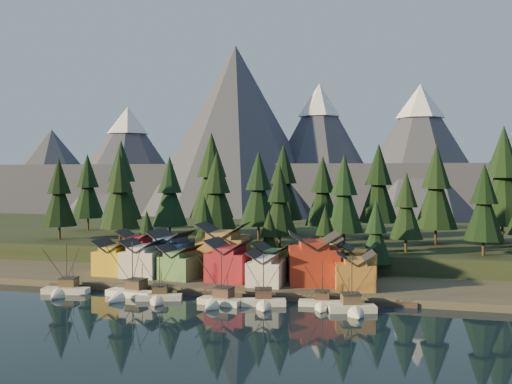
% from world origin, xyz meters
% --- Properties ---
extents(ground, '(500.00, 500.00, 0.00)m').
position_xyz_m(ground, '(0.00, 0.00, 0.00)').
color(ground, black).
rests_on(ground, ground).
extents(shore_strip, '(400.00, 50.00, 1.50)m').
position_xyz_m(shore_strip, '(0.00, 40.00, 0.75)').
color(shore_strip, '#3E392D').
rests_on(shore_strip, ground).
extents(hillside, '(420.00, 100.00, 6.00)m').
position_xyz_m(hillside, '(0.00, 90.00, 3.00)').
color(hillside, black).
rests_on(hillside, ground).
extents(dock, '(80.00, 4.00, 1.00)m').
position_xyz_m(dock, '(0.00, 16.50, 0.50)').
color(dock, '#41372E').
rests_on(dock, ground).
extents(mountain_ridge, '(560.00, 190.00, 90.00)m').
position_xyz_m(mountain_ridge, '(-4.20, 213.59, 26.06)').
color(mountain_ridge, '#3F4251').
rests_on(mountain_ridge, ground).
extents(boat_0, '(10.38, 11.03, 11.81)m').
position_xyz_m(boat_0, '(-32.67, 8.87, 2.26)').
color(boat_0, beige).
rests_on(boat_0, ground).
extents(boat_1, '(11.32, 12.02, 12.69)m').
position_xyz_m(boat_1, '(-18.08, 9.47, 2.41)').
color(boat_1, white).
rests_on(boat_1, ground).
extents(boat_2, '(9.83, 10.24, 10.59)m').
position_xyz_m(boat_2, '(-10.52, 8.23, 1.98)').
color(boat_2, beige).
rests_on(boat_2, ground).
extents(boat_3, '(9.29, 9.93, 11.80)m').
position_xyz_m(boat_3, '(2.30, 7.57, 2.39)').
color(boat_3, beige).
rests_on(boat_3, ground).
extents(boat_4, '(9.39, 9.97, 11.37)m').
position_xyz_m(boat_4, '(11.13, 9.08, 2.26)').
color(boat_4, silver).
rests_on(boat_4, ground).
extents(boat_5, '(9.51, 10.21, 9.83)m').
position_xyz_m(boat_5, '(22.15, 11.31, 1.77)').
color(boat_5, silver).
rests_on(boat_5, ground).
extents(boat_6, '(9.53, 10.17, 11.86)m').
position_xyz_m(boat_6, '(28.42, 8.11, 2.40)').
color(boat_6, beige).
rests_on(boat_6, ground).
extents(house_front_0, '(8.46, 8.00, 8.35)m').
position_xyz_m(house_front_0, '(-29.61, 25.55, 5.89)').
color(house_front_0, gold).
rests_on(house_front_0, shore_strip).
extents(house_front_1, '(8.49, 8.16, 8.71)m').
position_xyz_m(house_front_1, '(-22.05, 24.72, 6.07)').
color(house_front_1, beige).
rests_on(house_front_1, shore_strip).
extents(house_front_2, '(9.30, 9.35, 7.77)m').
position_xyz_m(house_front_2, '(-12.51, 24.56, 5.58)').
color(house_front_2, '#4A7740').
rests_on(house_front_2, shore_strip).
extents(house_front_3, '(9.94, 9.55, 9.36)m').
position_xyz_m(house_front_3, '(-0.65, 24.98, 6.42)').
color(house_front_3, maroon).
rests_on(house_front_3, shore_strip).
extents(house_front_4, '(7.40, 7.98, 7.49)m').
position_xyz_m(house_front_4, '(8.55, 21.79, 5.43)').
color(house_front_4, beige).
rests_on(house_front_4, shore_strip).
extents(house_front_5, '(12.82, 12.10, 11.33)m').
position_xyz_m(house_front_5, '(18.26, 26.28, 7.45)').
color(house_front_5, maroon).
rests_on(house_front_5, shore_strip).
extents(house_front_6, '(9.12, 8.76, 7.98)m').
position_xyz_m(house_front_6, '(27.55, 22.20, 5.69)').
color(house_front_6, '#A26929').
rests_on(house_front_6, shore_strip).
extents(house_back_0, '(10.26, 9.96, 9.85)m').
position_xyz_m(house_back_0, '(-28.06, 34.64, 6.67)').
color(house_back_0, maroon).
rests_on(house_back_0, shore_strip).
extents(house_back_1, '(10.30, 10.40, 10.23)m').
position_xyz_m(house_back_1, '(-17.68, 31.74, 6.87)').
color(house_back_1, '#375584').
rests_on(house_back_1, shore_strip).
extents(house_back_2, '(11.73, 10.84, 12.05)m').
position_xyz_m(house_back_2, '(-5.28, 34.82, 7.83)').
color(house_back_2, olive).
rests_on(house_back_2, shore_strip).
extents(house_back_3, '(8.58, 7.83, 7.93)m').
position_xyz_m(house_back_3, '(8.33, 30.61, 5.67)').
color(house_back_3, '#49743E').
rests_on(house_back_3, shore_strip).
extents(house_back_4, '(9.23, 8.95, 8.98)m').
position_xyz_m(house_back_4, '(19.89, 34.62, 6.21)').
color(house_back_4, '#AF8A3E').
rests_on(house_back_4, shore_strip).
extents(house_back_5, '(7.50, 7.59, 8.14)m').
position_xyz_m(house_back_5, '(27.85, 32.32, 5.77)').
color(house_back_5, '#C68132').
rests_on(house_back_5, shore_strip).
extents(tree_hill_0, '(10.45, 10.45, 24.33)m').
position_xyz_m(tree_hill_0, '(-62.00, 52.00, 19.30)').
color(tree_hill_0, '#332319').
rests_on(tree_hill_0, hillside).
extents(tree_hill_1, '(13.01, 13.01, 30.30)m').
position_xyz_m(tree_hill_1, '(-50.00, 68.00, 22.57)').
color(tree_hill_1, '#332319').
rests_on(tree_hill_1, hillside).
extents(tree_hill_2, '(11.05, 11.05, 25.73)m').
position_xyz_m(tree_hill_2, '(-40.00, 48.00, 20.07)').
color(tree_hill_2, '#332319').
rests_on(tree_hill_2, hillside).
extents(tree_hill_3, '(10.64, 10.64, 24.78)m').
position_xyz_m(tree_hill_3, '(-30.00, 60.00, 19.55)').
color(tree_hill_3, '#332319').
rests_on(tree_hill_3, hillside).
extents(tree_hill_4, '(14.10, 14.10, 32.84)m').
position_xyz_m(tree_hill_4, '(-22.00, 75.00, 23.96)').
color(tree_hill_4, '#332319').
rests_on(tree_hill_4, hillside).
extents(tree_hill_5, '(10.99, 10.99, 25.60)m').
position_xyz_m(tree_hill_5, '(-12.00, 50.00, 19.99)').
color(tree_hill_5, '#332319').
rests_on(tree_hill_5, hillside).
extents(tree_hill_6, '(11.33, 11.33, 26.40)m').
position_xyz_m(tree_hill_6, '(-4.00, 65.00, 20.43)').
color(tree_hill_6, '#332319').
rests_on(tree_hill_6, hillside).
extents(tree_hill_7, '(9.43, 9.43, 21.98)m').
position_xyz_m(tree_hill_7, '(6.00, 48.00, 18.01)').
color(tree_hill_7, '#332319').
rests_on(tree_hill_7, hillside).
extents(tree_hill_8, '(10.71, 10.71, 24.94)m').
position_xyz_m(tree_hill_8, '(14.00, 72.00, 19.63)').
color(tree_hill_8, '#332319').
rests_on(tree_hill_8, hillside).
extents(tree_hill_9, '(10.69, 10.69, 24.90)m').
position_xyz_m(tree_hill_9, '(22.00, 55.00, 19.61)').
color(tree_hill_9, '#332319').
rests_on(tree_hill_9, hillside).
extents(tree_hill_10, '(12.38, 12.38, 28.84)m').
position_xyz_m(tree_hill_10, '(30.00, 80.00, 21.77)').
color(tree_hill_10, '#332319').
rests_on(tree_hill_10, hillside).
extents(tree_hill_11, '(8.65, 8.65, 20.15)m').
position_xyz_m(tree_hill_11, '(38.00, 50.00, 17.01)').
color(tree_hill_11, '#332319').
rests_on(tree_hill_11, hillside).
extents(tree_hill_12, '(11.90, 11.90, 27.71)m').
position_xyz_m(tree_hill_12, '(46.00, 66.00, 21.15)').
color(tree_hill_12, '#332319').
rests_on(tree_hill_12, hillside).
extents(tree_hill_13, '(9.56, 9.56, 22.26)m').
position_xyz_m(tree_hill_13, '(56.00, 48.00, 18.17)').
color(tree_hill_13, '#332319').
rests_on(tree_hill_13, hillside).
extents(tree_hill_14, '(14.16, 14.16, 33.00)m').
position_xyz_m(tree_hill_14, '(64.00, 72.00, 24.04)').
color(tree_hill_14, '#332319').
rests_on(tree_hill_14, hillside).
extents(tree_hill_15, '(12.57, 12.57, 29.27)m').
position_xyz_m(tree_hill_15, '(0.00, 82.00, 22.01)').
color(tree_hill_15, '#332319').
rests_on(tree_hill_15, hillside).
extents(tree_hill_16, '(11.32, 11.32, 26.37)m').
position_xyz_m(tree_hill_16, '(-68.00, 78.00, 20.41)').
color(tree_hill_16, '#332319').
rests_on(tree_hill_16, hillside).
extents(tree_shore_0, '(6.25, 6.25, 14.57)m').
position_xyz_m(tree_shore_0, '(-28.00, 40.00, 9.45)').
color(tree_shore_0, '#332319').
rests_on(tree_shore_0, shore_strip).
extents(tree_shore_1, '(7.95, 7.95, 18.52)m').
position_xyz_m(tree_shore_1, '(-12.00, 40.00, 11.62)').
color(tree_shore_1, '#332319').
rests_on(tree_shore_1, shore_strip).
extents(tree_shore_2, '(6.51, 6.51, 15.18)m').
position_xyz_m(tree_shore_2, '(5.00, 40.00, 9.79)').
color(tree_shore_2, '#332319').
rests_on(tree_shore_2, shore_strip).
extents(tree_shore_3, '(7.10, 7.10, 16.54)m').
position_xyz_m(tree_shore_3, '(19.00, 40.00, 10.53)').
color(tree_shore_3, '#332319').
rests_on(tree_shore_3, shore_strip).
extents(tree_shore_4, '(7.76, 7.76, 18.09)m').
position_xyz_m(tree_shore_4, '(31.00, 40.00, 11.38)').
color(tree_shore_4, '#332319').
rests_on(tree_shore_4, shore_strip).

